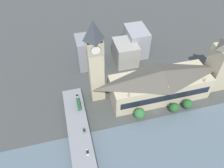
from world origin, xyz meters
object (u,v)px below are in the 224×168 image
at_px(clock_tower, 95,61).
at_px(car_northbound_tail, 84,130).
at_px(double_decker_bus_lead, 79,104).
at_px(parliament_hall, 160,84).
at_px(car_southbound_lead, 77,96).
at_px(victoria_tower, 222,64).
at_px(road_bridge, 85,165).
at_px(car_southbound_mid, 87,152).

distance_m(clock_tower, car_northbound_tail, 52.17).
height_order(clock_tower, double_decker_bus_lead, clock_tower).
height_order(parliament_hall, double_decker_bus_lead, parliament_hall).
bearing_deg(car_southbound_lead, car_northbound_tail, -179.39).
distance_m(victoria_tower, road_bridge, 137.99).
height_order(road_bridge, car_southbound_mid, car_southbound_mid).
bearing_deg(clock_tower, car_southbound_mid, 161.48).
distance_m(parliament_hall, clock_tower, 58.46).
height_order(double_decker_bus_lead, car_southbound_mid, double_decker_bus_lead).
bearing_deg(clock_tower, parliament_hall, -103.96).
distance_m(road_bridge, car_southbound_mid, 8.49).
xyz_separation_m(clock_tower, victoria_tower, (-12.68, -105.86, -14.67)).
height_order(clock_tower, car_southbound_lead, clock_tower).
xyz_separation_m(parliament_hall, victoria_tower, (0.06, -54.62, 10.43)).
bearing_deg(victoria_tower, road_bridge, 111.11).
distance_m(clock_tower, car_southbound_mid, 65.88).
relative_size(car_northbound_tail, car_southbound_mid, 0.94).
height_order(parliament_hall, victoria_tower, victoria_tower).
relative_size(victoria_tower, car_southbound_lead, 12.45).
relative_size(car_northbound_tail, car_southbound_lead, 1.03).
distance_m(parliament_hall, car_northbound_tail, 73.21).
distance_m(victoria_tower, car_southbound_lead, 125.50).
bearing_deg(victoria_tower, car_southbound_mid, 108.55).
bearing_deg(car_northbound_tail, road_bridge, 170.88).
xyz_separation_m(victoria_tower, road_bridge, (-49.19, 127.40, -19.78)).
bearing_deg(victoria_tower, car_northbound_tail, 101.05).
bearing_deg(road_bridge, clock_tower, -19.19).
height_order(victoria_tower, road_bridge, victoria_tower).
xyz_separation_m(parliament_hall, clock_tower, (12.74, 51.24, 25.10)).
relative_size(victoria_tower, double_decker_bus_lead, 5.25).
bearing_deg(parliament_hall, car_southbound_mid, 120.91).
bearing_deg(clock_tower, victoria_tower, -96.83).
distance_m(clock_tower, double_decker_bus_lead, 37.65).
relative_size(victoria_tower, car_southbound_mid, 11.30).
bearing_deg(double_decker_bus_lead, parliament_hall, -89.88).
bearing_deg(car_northbound_tail, double_decker_bus_lead, 0.89).
xyz_separation_m(parliament_hall, road_bridge, (-49.14, 72.78, -9.35)).
height_order(road_bridge, double_decker_bus_lead, double_decker_bus_lead).
bearing_deg(road_bridge, parliament_hall, -55.97).
height_order(clock_tower, car_southbound_mid, clock_tower).
bearing_deg(car_southbound_lead, parliament_hall, -99.02).
relative_size(parliament_hall, car_southbound_lead, 19.39).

